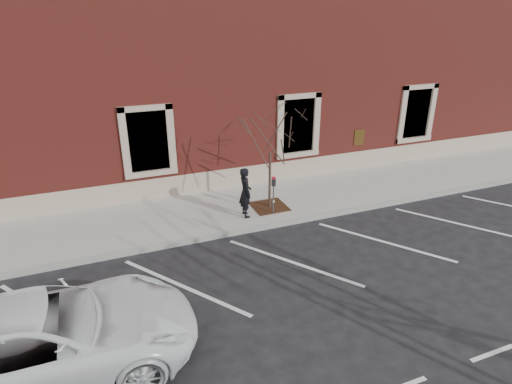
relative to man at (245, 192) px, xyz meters
name	(u,v)px	position (x,y,z in m)	size (l,w,h in m)	color
ground	(263,229)	(0.29, -0.86, -1.03)	(120.00, 120.00, 0.00)	#28282B
sidewalk_near	(244,206)	(0.29, 0.89, -0.95)	(40.00, 3.50, 0.15)	beige
curb_near	(263,227)	(0.29, -0.91, -0.95)	(40.00, 0.12, 0.15)	#9E9E99
parking_stripes	(292,262)	(0.29, -3.06, -1.03)	(28.00, 4.40, 0.01)	silver
building_civic	(198,75)	(0.29, 6.89, 2.97)	(40.00, 8.62, 8.00)	maroon
man	(245,192)	(0.00, 0.00, 0.00)	(0.64, 0.42, 1.76)	black
parking_meter	(274,188)	(0.97, -0.16, 0.06)	(0.12, 0.09, 1.36)	#595B60
tree_grate	(269,206)	(1.06, 0.36, -0.86)	(1.20, 1.20, 0.03)	#3E2714
sapling	(270,137)	(1.06, 0.36, 1.75)	(2.25, 2.25, 3.76)	#412E27
white_truck	(39,340)	(-6.10, -4.94, -0.18)	(2.81, 6.10, 1.69)	white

